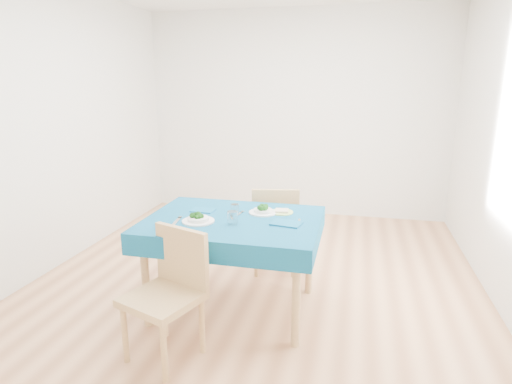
% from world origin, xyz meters
% --- Properties ---
extents(room_shell, '(4.02, 4.52, 2.73)m').
position_xyz_m(room_shell, '(0.00, 0.00, 1.35)').
color(room_shell, '#AB7047').
rests_on(room_shell, ground).
extents(table, '(1.32, 1.01, 0.76)m').
position_xyz_m(table, '(-0.07, -0.49, 0.38)').
color(table, navy).
rests_on(table, ground).
extents(chair_near, '(0.57, 0.59, 1.08)m').
position_xyz_m(chair_near, '(-0.33, -1.21, 0.54)').
color(chair_near, '#AB8450').
rests_on(chair_near, ground).
extents(chair_far, '(0.51, 0.54, 1.06)m').
position_xyz_m(chair_far, '(0.11, 0.31, 0.53)').
color(chair_far, '#AB8450').
rests_on(chair_far, ground).
extents(bowl_near, '(0.24, 0.24, 0.07)m').
position_xyz_m(bowl_near, '(-0.30, -0.63, 0.80)').
color(bowl_near, white).
rests_on(bowl_near, table).
extents(bowl_far, '(0.22, 0.22, 0.07)m').
position_xyz_m(bowl_far, '(0.13, -0.30, 0.79)').
color(bowl_far, white).
rests_on(bowl_far, table).
extents(fork_near, '(0.05, 0.20, 0.00)m').
position_xyz_m(fork_near, '(-0.46, -0.65, 0.76)').
color(fork_near, silver).
rests_on(fork_near, table).
extents(knife_near, '(0.07, 0.22, 0.00)m').
position_xyz_m(knife_near, '(-0.25, -0.61, 0.76)').
color(knife_near, silver).
rests_on(knife_near, table).
extents(fork_far, '(0.06, 0.19, 0.00)m').
position_xyz_m(fork_far, '(-0.06, -0.40, 0.76)').
color(fork_far, silver).
rests_on(fork_far, table).
extents(knife_far, '(0.02, 0.20, 0.00)m').
position_xyz_m(knife_far, '(0.44, -0.49, 0.76)').
color(knife_far, silver).
rests_on(knife_far, table).
extents(napkin_near, '(0.19, 0.14, 0.01)m').
position_xyz_m(napkin_near, '(-0.36, -0.35, 0.76)').
color(napkin_near, '#0E5076').
rests_on(napkin_near, table).
extents(napkin_far, '(0.24, 0.19, 0.01)m').
position_xyz_m(napkin_far, '(0.36, -0.53, 0.76)').
color(napkin_far, '#0E5076').
rests_on(napkin_far, table).
extents(tumbler_center, '(0.07, 0.07, 0.09)m').
position_xyz_m(tumbler_center, '(-0.08, -0.39, 0.80)').
color(tumbler_center, white).
rests_on(tumbler_center, table).
extents(tumbler_side, '(0.08, 0.08, 0.10)m').
position_xyz_m(tumbler_side, '(-0.03, -0.62, 0.81)').
color(tumbler_side, white).
rests_on(tumbler_side, table).
extents(side_plate, '(0.18, 0.18, 0.01)m').
position_xyz_m(side_plate, '(0.27, -0.25, 0.76)').
color(side_plate, '#BDE56F').
rests_on(side_plate, table).
extents(bread_slice, '(0.12, 0.12, 0.02)m').
position_xyz_m(bread_slice, '(0.27, -0.25, 0.77)').
color(bread_slice, beige).
rests_on(bread_slice, side_plate).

